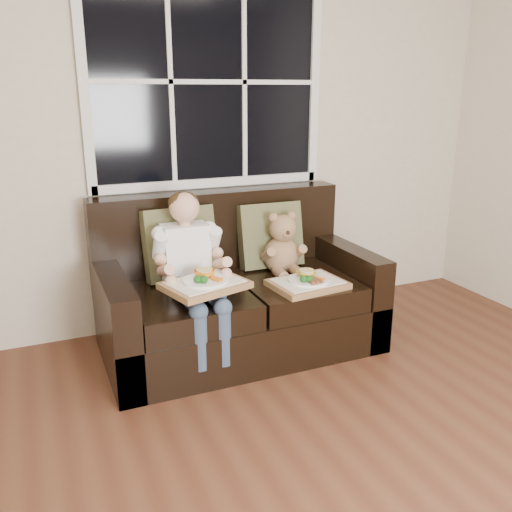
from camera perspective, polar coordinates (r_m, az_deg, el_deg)
name	(u,v)px	position (r m, az deg, el deg)	size (l,w,h in m)	color
room_walls	(490,92)	(1.47, 23.44, 15.52)	(4.52, 5.02, 2.71)	beige
window_back	(208,82)	(3.70, -5.10, 17.80)	(1.62, 0.04, 1.37)	black
loveseat	(236,299)	(3.51, -2.15, -4.53)	(1.70, 0.92, 0.96)	black
pillow_left	(180,243)	(3.44, -8.02, 1.32)	(0.46, 0.24, 0.47)	brown
pillow_right	(270,235)	(3.64, 1.50, 2.21)	(0.44, 0.21, 0.44)	brown
child	(191,259)	(3.19, -6.89, -0.36)	(0.40, 0.60, 0.90)	white
teddy_bear	(282,248)	(3.53, 2.78, 0.90)	(0.25, 0.32, 0.42)	#9E7553
tray_left	(205,283)	(3.01, -5.40, -2.85)	(0.51, 0.44, 0.10)	#9B7546
tray_right	(308,283)	(3.31, 5.45, -2.80)	(0.46, 0.37, 0.10)	#9B7546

